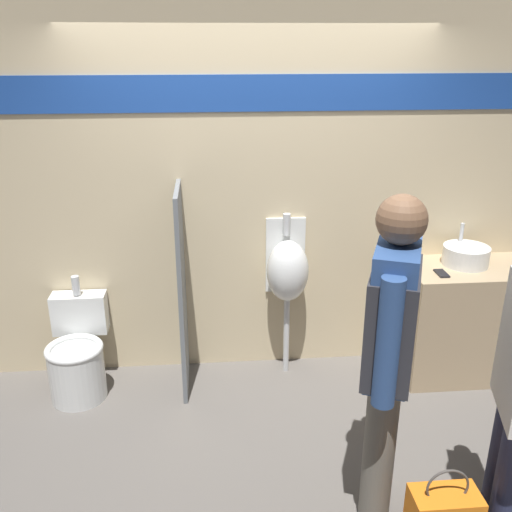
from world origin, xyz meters
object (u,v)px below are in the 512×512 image
urinal_near_counter (287,271)px  toilet (78,357)px  sink_basin (466,255)px  cell_phone (442,273)px  person_in_vest (390,343)px

urinal_near_counter → toilet: (-1.52, -0.17, -0.54)m
sink_basin → toilet: bearing=-178.1°
sink_basin → toilet: (-2.81, -0.09, -0.65)m
sink_basin → cell_phone: size_ratio=2.36×
urinal_near_counter → toilet: bearing=-173.7°
cell_phone → toilet: 2.64m
toilet → person_in_vest: 2.33m
sink_basin → toilet: sink_basin is taller
sink_basin → cell_phone: (-0.24, -0.16, -0.06)m
sink_basin → toilet: 2.89m
urinal_near_counter → sink_basin: bearing=-3.4°
toilet → person_in_vest: (1.82, -1.26, 0.74)m
urinal_near_counter → toilet: urinal_near_counter is taller
cell_phone → toilet: size_ratio=0.17×
urinal_near_counter → person_in_vest: bearing=-78.1°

